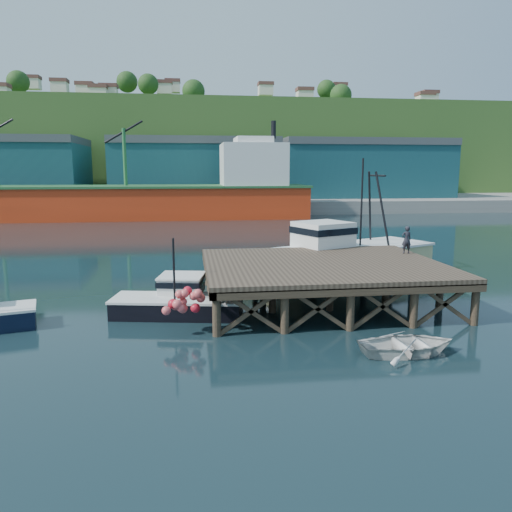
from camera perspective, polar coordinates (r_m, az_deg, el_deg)
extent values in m
plane|color=black|center=(25.48, -4.63, -5.69)|extent=(300.00, 300.00, 0.00)
cube|color=brown|center=(25.88, 7.56, -0.95)|extent=(12.00, 10.00, 0.25)
cube|color=#473828|center=(21.40, 10.93, -4.01)|extent=(12.00, 0.30, 0.35)
cylinder|color=#473828|center=(20.74, -4.52, -7.02)|extent=(0.36, 0.36, 2.60)
cylinder|color=#473828|center=(24.15, 23.74, -5.41)|extent=(0.36, 0.36, 2.60)
cylinder|color=#473828|center=(29.86, -5.51, -1.82)|extent=(0.36, 0.36, 2.60)
cylinder|color=#473828|center=(32.32, 15.13, -1.23)|extent=(0.36, 0.36, 2.60)
cube|color=gray|center=(94.72, -6.89, 6.22)|extent=(160.00, 40.00, 2.00)
cube|color=#1A5156|center=(89.54, -6.92, 9.54)|extent=(28.00, 16.00, 9.00)
cube|color=#1A5156|center=(94.82, 11.78, 9.41)|extent=(30.00, 16.00, 9.00)
cube|color=red|center=(73.47, -16.12, 5.83)|extent=(55.00, 9.50, 4.40)
cube|color=#26592D|center=(73.37, -16.20, 7.62)|extent=(55.50, 10.00, 0.30)
cube|color=silver|center=(73.12, -0.37, 10.35)|extent=(9.00, 9.00, 6.00)
cube|color=silver|center=(73.22, -0.37, 12.93)|extent=(5.00, 7.00, 1.20)
cylinder|color=black|center=(73.77, 2.01, 14.23)|extent=(0.70, 0.70, 2.50)
cube|color=#2D511E|center=(124.61, -7.19, 11.65)|extent=(220.00, 50.00, 22.00)
cube|color=black|center=(23.89, -8.94, -5.80)|extent=(6.29, 3.26, 0.83)
cube|color=silver|center=(23.78, -8.96, -4.79)|extent=(6.41, 3.32, 0.11)
cube|color=silver|center=(24.71, -8.48, -3.28)|extent=(2.32, 2.32, 0.83)
cube|color=black|center=(24.67, -8.49, -2.86)|extent=(2.44, 2.44, 0.28)
cylinder|color=black|center=(22.89, -9.36, -1.64)|extent=(0.10, 0.10, 2.95)
sphere|color=#E05253|center=(21.26, -9.56, -6.11)|extent=(0.39, 0.39, 0.39)
sphere|color=#E05253|center=(21.37, -7.33, -5.45)|extent=(0.39, 0.39, 0.39)
sphere|color=red|center=(20.88, -8.35, -5.32)|extent=(0.39, 0.39, 0.39)
cube|color=#CEC885|center=(33.29, 10.93, -0.57)|extent=(11.64, 7.99, 1.81)
cube|color=silver|center=(33.13, 10.99, 1.06)|extent=(11.91, 8.26, 0.15)
cube|color=silver|center=(32.30, 6.81, 2.47)|extent=(3.90, 3.80, 1.81)
cube|color=black|center=(32.26, 6.82, 3.18)|extent=(4.03, 3.93, 0.40)
cylinder|color=black|center=(33.01, 11.97, 5.64)|extent=(0.12, 0.12, 6.03)
imported|color=silver|center=(19.71, 16.99, -9.63)|extent=(3.77, 2.78, 0.75)
imported|color=#212129|center=(29.39, 16.81, 1.78)|extent=(0.58, 0.39, 1.56)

